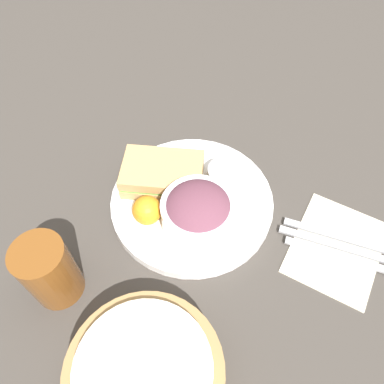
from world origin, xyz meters
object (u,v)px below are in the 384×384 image
dressing_cup (225,175)px  fork (339,237)px  bread_basket (146,374)px  salad_bowl (198,212)px  knife (337,246)px  spoon (336,255)px  drink_glass (49,271)px  sandwich (163,174)px  plate (192,202)px

dressing_cup → fork: size_ratio=0.35×
dressing_cup → bread_basket: size_ratio=0.32×
salad_bowl → knife: size_ratio=0.62×
bread_basket → spoon: size_ratio=1.22×
dressing_cup → bread_basket: (-0.05, 0.34, -0.00)m
salad_bowl → knife: 0.24m
drink_glass → spoon: size_ratio=0.71×
sandwich → bread_basket: bearing=117.8°
dressing_cup → fork: (-0.22, 0.00, -0.03)m
salad_bowl → bread_basket: 0.25m
drink_glass → spoon: drink_glass is taller
fork → knife: (-0.00, 0.02, 0.00)m
knife → dressing_cup: bearing=165.1°
drink_glass → knife: (-0.36, -0.28, -0.05)m
plate → bread_basket: (-0.09, 0.28, 0.02)m
salad_bowl → knife: (-0.22, -0.08, -0.05)m
bread_basket → knife: size_ratio=1.04×
plate → bread_basket: size_ratio=1.41×
dressing_cup → spoon: dressing_cup is taller
sandwich → fork: (-0.31, -0.05, -0.04)m
bread_basket → sandwich: bearing=-62.2°
sandwich → drink_glass: size_ratio=1.38×
plate → dressing_cup: bearing=-118.0°
salad_bowl → knife: salad_bowl is taller
salad_bowl → dressing_cup: (-0.00, -0.10, -0.02)m
fork → knife: bearing=-90.0°
bread_basket → knife: 0.36m
sandwich → spoon: bearing=-176.8°
spoon → fork: bearing=90.0°
sandwich → drink_glass: (0.04, 0.24, 0.02)m
plate → drink_glass: 0.26m
salad_bowl → drink_glass: drink_glass is taller
bread_basket → plate: bearing=-72.7°
sandwich → spoon: (-0.32, -0.02, -0.04)m
knife → drink_glass: bearing=-151.6°
bread_basket → fork: size_ratio=1.10×
drink_glass → spoon: (-0.36, -0.26, -0.05)m
drink_glass → knife: bearing=-142.1°
drink_glass → fork: (-0.35, -0.30, -0.05)m
salad_bowl → fork: size_ratio=0.65×
salad_bowl → bread_basket: (-0.05, 0.24, -0.02)m
drink_glass → knife: size_ratio=0.61×
bread_basket → spoon: (-0.17, -0.30, -0.03)m
knife → salad_bowl: bearing=-169.0°
sandwich → salad_bowl: 0.11m
sandwich → dressing_cup: bearing=-150.0°
sandwich → knife: (-0.32, -0.04, -0.04)m
plate → spoon: (-0.26, -0.02, -0.00)m
fork → drink_glass: bearing=-149.7°
dressing_cup → drink_glass: size_ratio=0.55×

